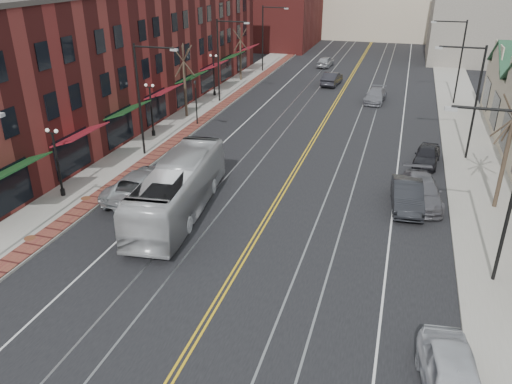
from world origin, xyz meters
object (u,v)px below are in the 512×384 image
Objects in this scene: parked_car_d at (427,155)px; parked_suv at (144,184)px; transit_bus at (179,188)px; parked_car_c at (421,191)px; parked_car_b at (407,195)px; parked_car_a at (454,382)px.

parked_suv is at bearing -140.49° from parked_car_d.
transit_bus is 1.81× the size of parked_suv.
parked_car_c is 1.30× the size of parked_car_d.
transit_bus is at bearing -165.09° from parked_car_b.
parked_car_c is at bearing -164.03° from transit_bus.
parked_car_b is at bearing 89.64° from parked_car_a.
parked_car_a is 15.32m from parked_car_c.
parked_car_d is (1.21, 7.56, -0.10)m from parked_car_b.
transit_bus reaches higher than parked_car_b.
parked_suv is 20.64m from parked_car_a.
parked_suv is 15.80m from parked_car_b.
transit_bus is 18.26m from parked_car_d.
transit_bus is 2.29× the size of parked_car_a.
parked_suv reaches higher than parked_car_d.
parked_car_c is at bearing -86.58° from parked_car_d.
parked_car_a is at bearing 150.05° from parked_suv.
parked_suv is 1.52× the size of parked_car_d.
parked_suv is 1.29× the size of parked_car_b.
parked_suv is (-3.00, 1.40, -0.70)m from transit_bus.
parked_car_a is 21.92m from parked_car_d.
transit_bus is 2.34× the size of parked_car_b.
parked_suv is at bearing 139.41° from parked_car_a.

